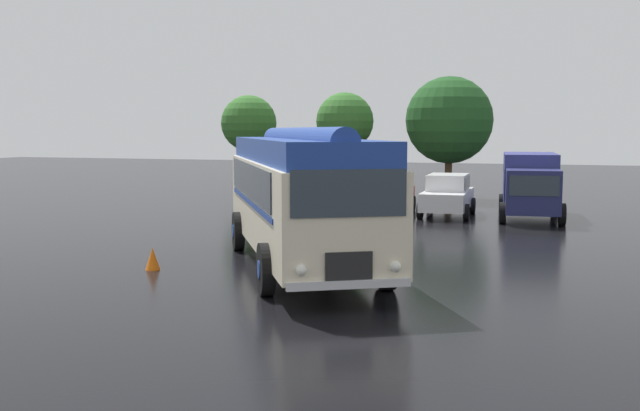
# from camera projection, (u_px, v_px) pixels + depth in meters

# --- Properties ---
(ground_plane) EXTENTS (120.00, 120.00, 0.00)m
(ground_plane) POSITION_uv_depth(u_px,v_px,m) (314.00, 268.00, 18.69)
(ground_plane) COLOR black
(vintage_bus) EXTENTS (7.20, 9.94, 3.49)m
(vintage_bus) POSITION_uv_depth(u_px,v_px,m) (301.00, 192.00, 18.65)
(vintage_bus) COLOR beige
(vintage_bus) RESTS_ON ground
(car_near_left) EXTENTS (2.13, 4.28, 1.66)m
(car_near_left) POSITION_uv_depth(u_px,v_px,m) (387.00, 193.00, 30.67)
(car_near_left) COLOR maroon
(car_near_left) RESTS_ON ground
(car_mid_left) EXTENTS (2.07, 4.25, 1.66)m
(car_mid_left) POSITION_uv_depth(u_px,v_px,m) (448.00, 195.00, 29.83)
(car_mid_left) COLOR silver
(car_mid_left) RESTS_ON ground
(box_van) EXTENTS (2.73, 5.92, 2.50)m
(box_van) POSITION_uv_depth(u_px,v_px,m) (530.00, 183.00, 29.08)
(box_van) COLOR navy
(box_van) RESTS_ON ground
(tree_far_left) EXTENTS (3.00, 3.00, 5.29)m
(tree_far_left) POSITION_uv_depth(u_px,v_px,m) (248.00, 122.00, 40.35)
(tree_far_left) COLOR #4C3823
(tree_far_left) RESTS_ON ground
(tree_left_of_centre) EXTENTS (2.93, 2.93, 5.33)m
(tree_left_of_centre) POSITION_uv_depth(u_px,v_px,m) (346.00, 120.00, 38.02)
(tree_left_of_centre) COLOR #4C3823
(tree_left_of_centre) RESTS_ON ground
(tree_centre) EXTENTS (4.26, 4.26, 6.03)m
(tree_centre) POSITION_uv_depth(u_px,v_px,m) (448.00, 118.00, 36.60)
(tree_centre) COLOR #4C3823
(tree_centre) RESTS_ON ground
(traffic_cone) EXTENTS (0.36, 0.36, 0.55)m
(traffic_cone) POSITION_uv_depth(u_px,v_px,m) (153.00, 259.00, 18.37)
(traffic_cone) COLOR orange
(traffic_cone) RESTS_ON ground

